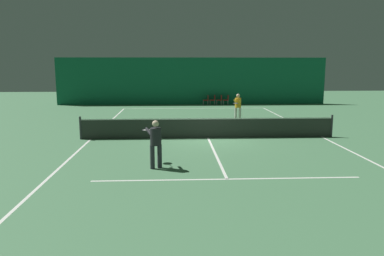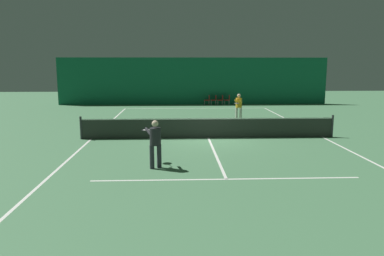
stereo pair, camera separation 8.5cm
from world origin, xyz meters
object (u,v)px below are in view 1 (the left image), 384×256
courtside_chair_0 (207,99)px  player_far (238,105)px  courtside_chair_3 (227,99)px  courtside_chair_2 (220,99)px  tennis_net (208,127)px  courtside_chair_1 (213,99)px  player_near (155,140)px

courtside_chair_0 → player_far: bearing=7.5°
player_far → courtside_chair_3: player_far is taller
courtside_chair_2 → courtside_chair_0: bearing=-90.0°
tennis_net → courtside_chair_1: 14.36m
courtside_chair_0 → courtside_chair_3: (1.71, 0.00, 0.00)m
tennis_net → courtside_chair_3: (2.88, 14.25, -0.03)m
tennis_net → player_near: bearing=-113.9°
courtside_chair_0 → courtside_chair_3: size_ratio=1.00×
player_near → player_far: bearing=-45.4°
tennis_net → courtside_chair_0: (1.17, 14.25, -0.03)m
player_far → tennis_net: bearing=-5.4°
player_near → player_far: player_far is taller
courtside_chair_0 → courtside_chair_2: (1.14, 0.00, 0.00)m
player_far → courtside_chair_1: (-0.59, 8.85, -0.48)m
player_far → courtside_chair_3: (0.55, 8.85, -0.48)m
courtside_chair_3 → courtside_chair_1: bearing=-90.0°
player_far → courtside_chair_1: bearing=-158.3°
courtside_chair_1 → player_near: bearing=-11.6°
courtside_chair_0 → tennis_net: bearing=-4.7°
courtside_chair_0 → courtside_chair_2: bearing=90.0°
player_near → courtside_chair_2: bearing=-35.1°
courtside_chair_3 → tennis_net: bearing=-11.4°
player_far → courtside_chair_0: 8.94m
tennis_net → courtside_chair_0: 14.30m
player_near → courtside_chair_3: 19.97m
player_near → courtside_chair_0: size_ratio=1.95×
player_far → courtside_chair_2: bearing=-161.9°
player_near → tennis_net: bearing=-45.7°
player_far → courtside_chair_1: 8.88m
tennis_net → player_far: size_ratio=7.25×
courtside_chair_0 → courtside_chair_2: size_ratio=1.00×
tennis_net → player_far: 5.90m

